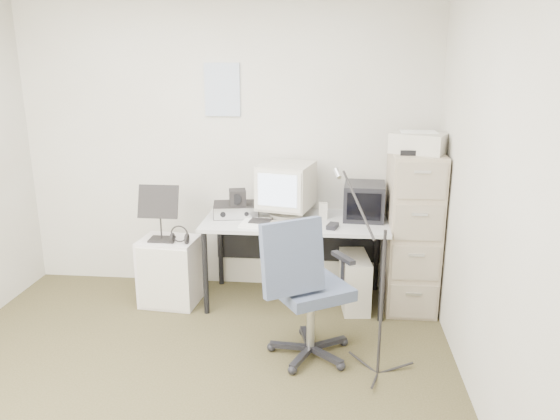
# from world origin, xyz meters

# --- Properties ---
(floor) EXTENTS (3.60, 3.60, 0.01)m
(floor) POSITION_xyz_m (0.00, 0.00, -0.01)
(floor) COLOR #393318
(floor) RESTS_ON ground
(wall_back) EXTENTS (3.60, 0.02, 2.50)m
(wall_back) POSITION_xyz_m (0.00, 1.80, 1.25)
(wall_back) COLOR silver
(wall_back) RESTS_ON ground
(wall_right) EXTENTS (0.02, 3.60, 2.50)m
(wall_right) POSITION_xyz_m (1.80, 0.00, 1.25)
(wall_right) COLOR silver
(wall_right) RESTS_ON ground
(wall_calendar) EXTENTS (0.30, 0.02, 0.44)m
(wall_calendar) POSITION_xyz_m (-0.02, 1.79, 1.75)
(wall_calendar) COLOR white
(wall_calendar) RESTS_ON wall_back
(filing_cabinet) EXTENTS (0.40, 0.60, 1.30)m
(filing_cabinet) POSITION_xyz_m (1.58, 1.48, 0.65)
(filing_cabinet) COLOR #A49985
(filing_cabinet) RESTS_ON floor
(printer) EXTENTS (0.48, 0.42, 0.16)m
(printer) POSITION_xyz_m (1.58, 1.44, 1.38)
(printer) COLOR beige
(printer) RESTS_ON filing_cabinet
(desk) EXTENTS (1.50, 0.70, 0.73)m
(desk) POSITION_xyz_m (0.63, 1.45, 0.36)
(desk) COLOR silver
(desk) RESTS_ON floor
(crt_monitor) EXTENTS (0.49, 0.51, 0.45)m
(crt_monitor) POSITION_xyz_m (0.55, 1.53, 0.95)
(crt_monitor) COLOR beige
(crt_monitor) RESTS_ON desk
(crt_tv) EXTENTS (0.35, 0.36, 0.30)m
(crt_tv) POSITION_xyz_m (1.19, 1.53, 0.88)
(crt_tv) COLOR black
(crt_tv) RESTS_ON desk
(desk_speaker) EXTENTS (0.08, 0.08, 0.13)m
(desk_speaker) POSITION_xyz_m (0.85, 1.50, 0.80)
(desk_speaker) COLOR beige
(desk_speaker) RESTS_ON desk
(keyboard) EXTENTS (0.42, 0.16, 0.02)m
(keyboard) POSITION_xyz_m (0.58, 1.27, 0.74)
(keyboard) COLOR beige
(keyboard) RESTS_ON desk
(mouse) EXTENTS (0.10, 0.14, 0.04)m
(mouse) POSITION_xyz_m (0.93, 1.24, 0.75)
(mouse) COLOR black
(mouse) RESTS_ON desk
(radio_receiver) EXTENTS (0.41, 0.33, 0.11)m
(radio_receiver) POSITION_xyz_m (0.13, 1.51, 0.78)
(radio_receiver) COLOR black
(radio_receiver) RESTS_ON desk
(radio_speaker) EXTENTS (0.16, 0.15, 0.13)m
(radio_speaker) POSITION_xyz_m (0.15, 1.45, 0.90)
(radio_speaker) COLOR black
(radio_speaker) RESTS_ON radio_receiver
(papers) EXTENTS (0.24, 0.31, 0.02)m
(papers) POSITION_xyz_m (0.32, 1.30, 0.74)
(papers) COLOR white
(papers) RESTS_ON desk
(pc_tower) EXTENTS (0.26, 0.49, 0.44)m
(pc_tower) POSITION_xyz_m (1.13, 1.40, 0.22)
(pc_tower) COLOR beige
(pc_tower) RESTS_ON floor
(office_chair) EXTENTS (0.82, 0.82, 1.04)m
(office_chair) POSITION_xyz_m (0.80, 0.59, 0.52)
(office_chair) COLOR slate
(office_chair) RESTS_ON floor
(side_cart) EXTENTS (0.49, 0.41, 0.57)m
(side_cart) POSITION_xyz_m (-0.42, 1.32, 0.28)
(side_cart) COLOR silver
(side_cart) RESTS_ON floor
(music_stand) EXTENTS (0.33, 0.19, 0.48)m
(music_stand) POSITION_xyz_m (-0.46, 1.29, 0.81)
(music_stand) COLOR black
(music_stand) RESTS_ON side_cart
(headphones) EXTENTS (0.21, 0.21, 0.03)m
(headphones) POSITION_xyz_m (-0.29, 1.23, 0.62)
(headphones) COLOR black
(headphones) RESTS_ON side_cart
(mic_stand) EXTENTS (0.03, 0.03, 1.30)m
(mic_stand) POSITION_xyz_m (1.25, 0.40, 0.65)
(mic_stand) COLOR black
(mic_stand) RESTS_ON floor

